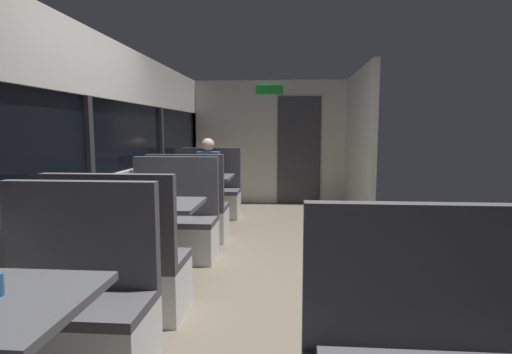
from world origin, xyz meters
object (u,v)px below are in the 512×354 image
at_px(bench_far_window_facing_end, 189,214).
at_px(coffee_cup_secondary, 155,196).
at_px(dining_table_far_window, 200,183).
at_px(seated_passenger, 209,184).
at_px(bench_near_window_facing_entry, 70,317).
at_px(bench_mid_window_facing_end, 121,273).
at_px(bench_mid_window_facing_entry, 173,228).
at_px(bench_far_window_facing_entry, 210,196).
at_px(dining_table_mid_window, 151,213).

height_order(bench_far_window_facing_end, coffee_cup_secondary, bench_far_window_facing_end).
distance_m(dining_table_far_window, seated_passenger, 0.64).
relative_size(bench_near_window_facing_entry, bench_mid_window_facing_end, 1.00).
bearing_deg(bench_mid_window_facing_entry, seated_passenger, 90.00).
xyz_separation_m(bench_far_window_facing_entry, coffee_cup_secondary, (0.00, -2.71, 0.46)).
relative_size(dining_table_mid_window, coffee_cup_secondary, 10.00).
distance_m(bench_mid_window_facing_entry, bench_far_window_facing_entry, 2.13).
xyz_separation_m(bench_near_window_facing_entry, seated_passenger, (0.00, 4.18, 0.21)).
xyz_separation_m(bench_near_window_facing_entry, bench_far_window_facing_entry, (0.00, 4.25, 0.00)).
xyz_separation_m(dining_table_mid_window, bench_far_window_facing_entry, (0.00, 2.83, -0.31)).
xyz_separation_m(bench_mid_window_facing_end, bench_far_window_facing_end, (0.00, 2.13, 0.00)).
distance_m(bench_mid_window_facing_end, bench_mid_window_facing_entry, 1.40).
height_order(bench_mid_window_facing_entry, dining_table_far_window, bench_mid_window_facing_entry).
relative_size(bench_far_window_facing_end, bench_far_window_facing_entry, 1.00).
relative_size(bench_far_window_facing_entry, seated_passenger, 0.87).
relative_size(bench_near_window_facing_entry, dining_table_far_window, 1.22).
height_order(dining_table_far_window, bench_far_window_facing_end, bench_far_window_facing_end).
bearing_deg(coffee_cup_secondary, seated_passenger, 90.10).
distance_m(bench_far_window_facing_entry, seated_passenger, 0.22).
relative_size(dining_table_far_window, bench_far_window_facing_entry, 0.82).
height_order(bench_mid_window_facing_entry, bench_far_window_facing_end, same).
xyz_separation_m(dining_table_mid_window, bench_mid_window_facing_end, (0.00, -0.70, -0.31)).
height_order(bench_far_window_facing_entry, coffee_cup_secondary, bench_far_window_facing_entry).
bearing_deg(seated_passenger, bench_far_window_facing_end, -90.00).
xyz_separation_m(dining_table_far_window, seated_passenger, (0.00, 0.63, -0.10)).
height_order(bench_near_window_facing_entry, bench_far_window_facing_entry, same).
bearing_deg(bench_far_window_facing_entry, coffee_cup_secondary, -89.90).
distance_m(dining_table_mid_window, dining_table_far_window, 2.13).
height_order(dining_table_mid_window, bench_far_window_facing_end, bench_far_window_facing_end).
height_order(bench_mid_window_facing_entry, seated_passenger, seated_passenger).
bearing_deg(bench_mid_window_facing_entry, bench_near_window_facing_entry, -90.00).
bearing_deg(bench_mid_window_facing_end, seated_passenger, 90.00).
height_order(bench_near_window_facing_entry, dining_table_far_window, bench_near_window_facing_entry).
bearing_deg(bench_mid_window_facing_end, bench_near_window_facing_entry, -90.00).
relative_size(bench_mid_window_facing_entry, bench_far_window_facing_end, 1.00).
xyz_separation_m(bench_mid_window_facing_end, bench_mid_window_facing_entry, (0.00, 1.40, 0.00)).
relative_size(bench_far_window_facing_end, coffee_cup_secondary, 12.22).
bearing_deg(dining_table_mid_window, coffee_cup_secondary, 87.66).
relative_size(dining_table_mid_window, dining_table_far_window, 1.00).
height_order(bench_mid_window_facing_end, seated_passenger, seated_passenger).
distance_m(dining_table_mid_window, bench_mid_window_facing_entry, 0.77).
bearing_deg(coffee_cup_secondary, dining_table_far_window, 90.13).
bearing_deg(bench_near_window_facing_entry, bench_mid_window_facing_entry, 90.00).
distance_m(bench_near_window_facing_entry, seated_passenger, 4.19).
distance_m(dining_table_far_window, coffee_cup_secondary, 2.02).
xyz_separation_m(bench_far_window_facing_end, coffee_cup_secondary, (0.00, -1.31, 0.46)).
bearing_deg(bench_mid_window_facing_entry, dining_table_mid_window, -90.00).
bearing_deg(bench_far_window_facing_entry, dining_table_far_window, -90.00).
bearing_deg(seated_passenger, bench_mid_window_facing_entry, -90.00).
relative_size(dining_table_mid_window, seated_passenger, 0.71).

